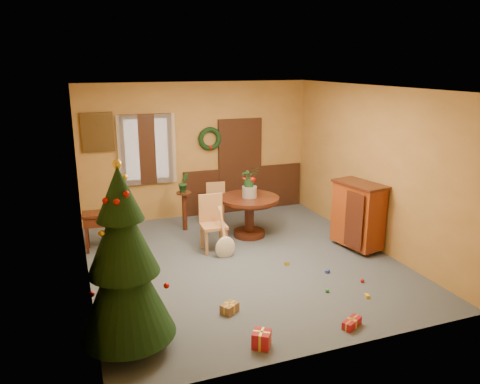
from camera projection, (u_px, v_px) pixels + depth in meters
name	position (u px, v px, depth m)	size (l,w,h in m)	color
room_envelope	(208.00, 165.00, 10.20)	(5.50, 5.50, 5.50)	#394853
dining_table	(249.00, 209.00, 9.03)	(1.15, 1.15, 0.79)	black
urn	(249.00, 192.00, 8.94)	(0.29, 0.29, 0.21)	slate
centerpiece_plant	(249.00, 177.00, 8.86)	(0.35, 0.30, 0.38)	#1E4C23
chair_near	(212.00, 221.00, 8.39)	(0.45, 0.45, 1.01)	#9D6C3F
chair_far	(215.00, 200.00, 9.83)	(0.44, 0.44, 0.90)	#9D6C3F
guitar	(225.00, 234.00, 8.06)	(0.36, 0.17, 0.85)	beige
plant_stand	(184.00, 207.00, 9.38)	(0.31, 0.31, 0.79)	black
stand_plant	(184.00, 183.00, 9.24)	(0.22, 0.17, 0.39)	#19471E
christmas_tree	(124.00, 264.00, 5.27)	(1.11, 1.11, 2.29)	#382111
writing_desk	(105.00, 221.00, 8.40)	(0.82, 0.46, 0.70)	black
sideboard	(358.00, 214.00, 8.38)	(0.68, 1.04, 1.24)	#551709
gift_a	(135.00, 339.00, 5.60)	(0.36, 0.29, 0.18)	brown
gift_b	(262.00, 339.00, 5.56)	(0.28, 0.28, 0.21)	maroon
gift_c	(230.00, 308.00, 6.35)	(0.28, 0.26, 0.13)	brown
gift_d	(352.00, 323.00, 6.00)	(0.33, 0.25, 0.11)	maroon
toy_a	(327.00, 271.00, 7.55)	(0.08, 0.05, 0.05)	#253AA0
toy_b	(327.00, 290.00, 6.91)	(0.06, 0.06, 0.06)	green
toy_c	(367.00, 296.00, 6.75)	(0.08, 0.05, 0.05)	gold
toy_d	(362.00, 281.00, 7.22)	(0.06, 0.06, 0.06)	#B1130B
toy_e	(287.00, 264.00, 7.83)	(0.08, 0.05, 0.05)	yellow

